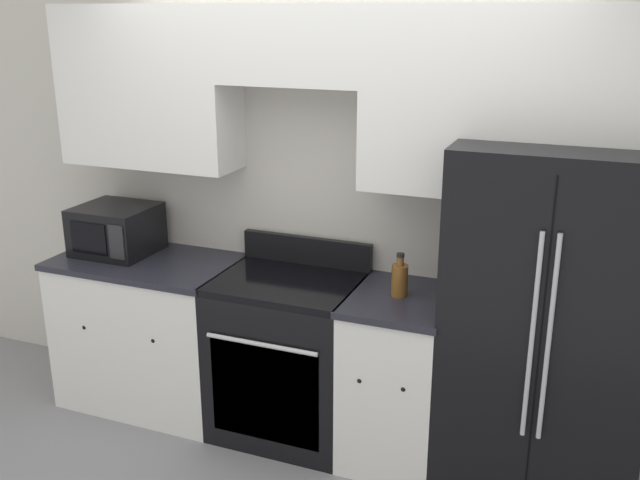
# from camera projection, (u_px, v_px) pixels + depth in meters

# --- Properties ---
(ground_plane) EXTENTS (12.00, 12.00, 0.00)m
(ground_plane) POSITION_uv_depth(u_px,v_px,m) (298.00, 466.00, 3.80)
(ground_plane) COLOR gray
(wall_back) EXTENTS (8.00, 0.39, 2.60)m
(wall_back) POSITION_uv_depth(u_px,v_px,m) (341.00, 159.00, 3.83)
(wall_back) COLOR beige
(wall_back) RESTS_ON ground_plane
(lower_cabinets_left) EXTENTS (1.07, 0.64, 0.93)m
(lower_cabinets_left) POSITION_uv_depth(u_px,v_px,m) (151.00, 331.00, 4.32)
(lower_cabinets_left) COLOR white
(lower_cabinets_left) RESTS_ON ground_plane
(lower_cabinets_right) EXTENTS (0.52, 0.64, 0.93)m
(lower_cabinets_right) POSITION_uv_depth(u_px,v_px,m) (398.00, 377.00, 3.77)
(lower_cabinets_right) COLOR white
(lower_cabinets_right) RESTS_ON ground_plane
(oven_range) EXTENTS (0.78, 0.65, 1.09)m
(oven_range) POSITION_uv_depth(u_px,v_px,m) (288.00, 356.00, 4.00)
(oven_range) COLOR black
(oven_range) RESTS_ON ground_plane
(refrigerator) EXTENTS (0.93, 0.79, 1.75)m
(refrigerator) POSITION_uv_depth(u_px,v_px,m) (547.00, 322.00, 3.45)
(refrigerator) COLOR black
(refrigerator) RESTS_ON ground_plane
(microwave) EXTENTS (0.44, 0.41, 0.29)m
(microwave) POSITION_uv_depth(u_px,v_px,m) (116.00, 229.00, 4.25)
(microwave) COLOR black
(microwave) RESTS_ON lower_cabinets_left
(bottle) EXTENTS (0.08, 0.08, 0.23)m
(bottle) POSITION_uv_depth(u_px,v_px,m) (400.00, 279.00, 3.61)
(bottle) COLOR brown
(bottle) RESTS_ON lower_cabinets_right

